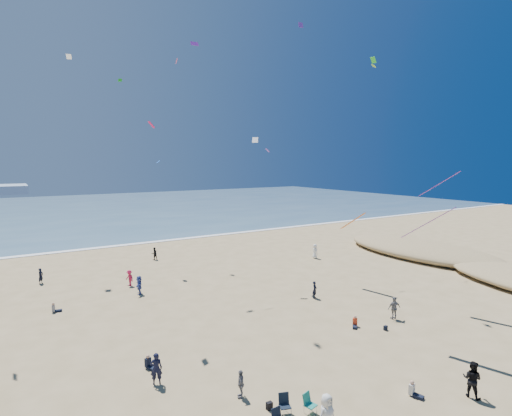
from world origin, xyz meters
TOP-DOWN VIEW (x-y plane):
  - ground at (0.00, 0.00)m, footprint 220.00×220.00m
  - ocean at (0.00, 95.00)m, footprint 220.00×100.00m
  - surf_line at (0.00, 45.00)m, footprint 220.00×1.20m
  - standing_flyers at (2.77, 9.29)m, footprint 39.32×40.75m
  - seated_group at (0.86, 5.61)m, footprint 19.80×27.43m
  - chair_cluster at (-1.08, -0.14)m, footprint 2.69×1.51m
  - black_backpack at (-1.55, 1.08)m, footprint 0.30×0.22m
  - navy_bag at (10.91, 4.36)m, footprint 0.28×0.18m
  - kites_aloft at (9.23, 14.34)m, footprint 43.96×37.92m

SIDE VIEW (x-z plane):
  - ground at x=0.00m, z-range 0.00..0.00m
  - ocean at x=0.00m, z-range 0.00..0.06m
  - surf_line at x=0.00m, z-range 0.00..0.08m
  - navy_bag at x=10.91m, z-range 0.00..0.34m
  - black_backpack at x=-1.55m, z-range 0.00..0.38m
  - seated_group at x=0.86m, z-range 0.00..0.84m
  - chair_cluster at x=-1.08m, z-range 0.00..1.00m
  - standing_flyers at x=2.77m, z-range -0.10..1.85m
  - kites_aloft at x=9.23m, z-range 1.08..28.15m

